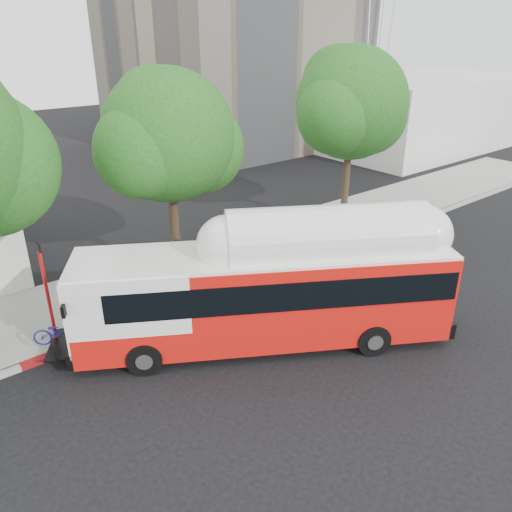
% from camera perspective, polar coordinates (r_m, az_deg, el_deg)
% --- Properties ---
extents(ground, '(120.00, 120.00, 0.00)m').
position_cam_1_polar(ground, '(17.75, 4.13, -8.88)').
color(ground, black).
rests_on(ground, ground).
extents(sidewalk, '(60.00, 5.00, 0.15)m').
position_cam_1_polar(sidewalk, '(22.25, -7.28, -1.47)').
color(sidewalk, gray).
rests_on(sidewalk, ground).
extents(curb_strip, '(60.00, 0.30, 0.15)m').
position_cam_1_polar(curb_strip, '(20.30, -3.36, -3.98)').
color(curb_strip, gray).
rests_on(curb_strip, ground).
extents(red_curb_segment, '(10.00, 0.32, 0.16)m').
position_cam_1_polar(red_curb_segment, '(18.96, -10.77, -6.63)').
color(red_curb_segment, maroon).
rests_on(red_curb_segment, ground).
extents(street_tree_mid, '(5.75, 5.00, 8.62)m').
position_cam_1_polar(street_tree_mid, '(19.73, -8.99, 13.00)').
color(street_tree_mid, '#2D2116').
rests_on(street_tree_mid, ground).
extents(street_tree_right, '(6.21, 5.40, 9.18)m').
position_cam_1_polar(street_tree_right, '(25.97, 11.41, 16.34)').
color(street_tree_right, '#2D2116').
rests_on(street_tree_right, ground).
extents(horizon_block, '(20.00, 12.00, 6.00)m').
position_cam_1_polar(horizon_block, '(48.78, 18.05, 15.45)').
color(horizon_block, silver).
rests_on(horizon_block, ground).
extents(transit_bus, '(12.27, 8.55, 3.83)m').
position_cam_1_polar(transit_bus, '(16.41, 1.29, -4.51)').
color(transit_bus, red).
rests_on(transit_bus, ground).
extents(signal_pole, '(0.11, 0.36, 3.85)m').
position_cam_1_polar(signal_pole, '(17.13, -22.63, -4.55)').
color(signal_pole, red).
rests_on(signal_pole, ground).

